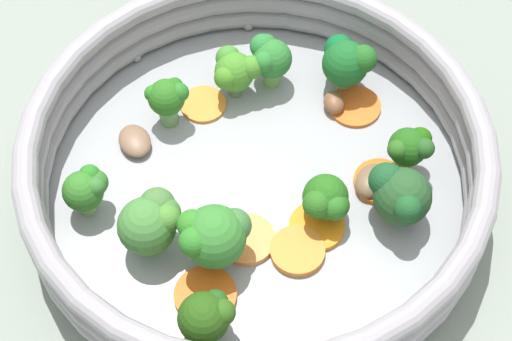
{
  "coord_description": "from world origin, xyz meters",
  "views": [
    {
      "loc": [
        0.01,
        0.35,
        0.55
      ],
      "look_at": [
        0.0,
        0.0,
        0.03
      ],
      "focal_mm": 60.0,
      "sensor_mm": 36.0,
      "label": 1
    }
  ],
  "objects_px": {
    "carrot_slice_6": "(297,251)",
    "carrot_slice_0": "(317,226)",
    "skillet": "(256,187)",
    "broccoli_floret_6": "(213,236)",
    "carrot_slice_5": "(355,106)",
    "broccoli_floret_9": "(168,98)",
    "broccoli_floret_5": "(152,221)",
    "broccoli_floret_8": "(400,195)",
    "broccoli_floret_7": "(207,316)",
    "broccoli_floret_1": "(409,147)",
    "broccoli_floret_10": "(234,70)",
    "mushroom_piece_1": "(135,141)",
    "carrot_slice_1": "(205,295)",
    "mushroom_piece_0": "(372,181)",
    "carrot_slice_2": "(203,104)",
    "carrot_slice_4": "(381,182)",
    "broccoli_floret_0": "(326,200)",
    "broccoli_floret_4": "(269,57)",
    "broccoli_floret_2": "(87,189)",
    "broccoli_floret_3": "(347,61)",
    "carrot_slice_3": "(247,239)",
    "mushroom_piece_2": "(334,103)"
  },
  "relations": [
    {
      "from": "broccoli_floret_2",
      "to": "broccoli_floret_3",
      "type": "xyz_separation_m",
      "value": [
        -0.2,
        -0.11,
        0.0
      ]
    },
    {
      "from": "carrot_slice_6",
      "to": "broccoli_floret_5",
      "type": "height_order",
      "value": "broccoli_floret_5"
    },
    {
      "from": "broccoli_floret_9",
      "to": "carrot_slice_5",
      "type": "bearing_deg",
      "value": -177.28
    },
    {
      "from": "broccoli_floret_2",
      "to": "mushroom_piece_1",
      "type": "relative_size",
      "value": 1.26
    },
    {
      "from": "broccoli_floret_4",
      "to": "skillet",
      "type": "bearing_deg",
      "value": 81.49
    },
    {
      "from": "carrot_slice_3",
      "to": "broccoli_floret_6",
      "type": "xyz_separation_m",
      "value": [
        0.02,
        0.01,
        0.03
      ]
    },
    {
      "from": "broccoli_floret_10",
      "to": "mushroom_piece_1",
      "type": "relative_size",
      "value": 1.3
    },
    {
      "from": "carrot_slice_0",
      "to": "broccoli_floret_1",
      "type": "relative_size",
      "value": 0.91
    },
    {
      "from": "broccoli_floret_0",
      "to": "broccoli_floret_3",
      "type": "xyz_separation_m",
      "value": [
        -0.03,
        -0.12,
        0.01
      ]
    },
    {
      "from": "carrot_slice_1",
      "to": "broccoli_floret_1",
      "type": "bearing_deg",
      "value": -146.49
    },
    {
      "from": "carrot_slice_1",
      "to": "broccoli_floret_1",
      "type": "distance_m",
      "value": 0.18
    },
    {
      "from": "carrot_slice_1",
      "to": "mushroom_piece_2",
      "type": "height_order",
      "value": "mushroom_piece_2"
    },
    {
      "from": "broccoli_floret_7",
      "to": "mushroom_piece_0",
      "type": "relative_size",
      "value": 1.38
    },
    {
      "from": "carrot_slice_1",
      "to": "broccoli_floret_4",
      "type": "relative_size",
      "value": 0.98
    },
    {
      "from": "carrot_slice_6",
      "to": "carrot_slice_0",
      "type": "bearing_deg",
      "value": -127.55
    },
    {
      "from": "skillet",
      "to": "mushroom_piece_0",
      "type": "xyz_separation_m",
      "value": [
        -0.09,
        0.01,
        0.01
      ]
    },
    {
      "from": "broccoli_floret_1",
      "to": "mushroom_piece_0",
      "type": "height_order",
      "value": "broccoli_floret_1"
    },
    {
      "from": "broccoli_floret_10",
      "to": "mushroom_piece_0",
      "type": "bearing_deg",
      "value": 136.5
    },
    {
      "from": "broccoli_floret_6",
      "to": "carrot_slice_0",
      "type": "bearing_deg",
      "value": -162.93
    },
    {
      "from": "broccoli_floret_0",
      "to": "broccoli_floret_9",
      "type": "relative_size",
      "value": 0.89
    },
    {
      "from": "mushroom_piece_1",
      "to": "broccoli_floret_7",
      "type": "bearing_deg",
      "value": 109.2
    },
    {
      "from": "broccoli_floret_3",
      "to": "broccoli_floret_10",
      "type": "bearing_deg",
      "value": 2.13
    },
    {
      "from": "mushroom_piece_1",
      "to": "broccoli_floret_4",
      "type": "bearing_deg",
      "value": -150.38
    },
    {
      "from": "skillet",
      "to": "broccoli_floret_2",
      "type": "distance_m",
      "value": 0.13
    },
    {
      "from": "broccoli_floret_0",
      "to": "mushroom_piece_1",
      "type": "bearing_deg",
      "value": -26.72
    },
    {
      "from": "skillet",
      "to": "broccoli_floret_5",
      "type": "bearing_deg",
      "value": 34.51
    },
    {
      "from": "skillet",
      "to": "broccoli_floret_6",
      "type": "xyz_separation_m",
      "value": [
        0.03,
        0.06,
        0.04
      ]
    },
    {
      "from": "broccoli_floret_7",
      "to": "broccoli_floret_9",
      "type": "xyz_separation_m",
      "value": [
        0.03,
        -0.18,
        0.0
      ]
    },
    {
      "from": "carrot_slice_5",
      "to": "broccoli_floret_4",
      "type": "relative_size",
      "value": 0.94
    },
    {
      "from": "carrot_slice_4",
      "to": "broccoli_floret_1",
      "type": "relative_size",
      "value": 0.91
    },
    {
      "from": "broccoli_floret_8",
      "to": "carrot_slice_6",
      "type": "bearing_deg",
      "value": 20.16
    },
    {
      "from": "carrot_slice_0",
      "to": "broccoli_floret_5",
      "type": "height_order",
      "value": "broccoli_floret_5"
    },
    {
      "from": "carrot_slice_0",
      "to": "mushroom_piece_1",
      "type": "xyz_separation_m",
      "value": [
        0.13,
        -0.08,
        0.0
      ]
    },
    {
      "from": "broccoli_floret_2",
      "to": "broccoli_floret_10",
      "type": "height_order",
      "value": "broccoli_floret_10"
    },
    {
      "from": "carrot_slice_3",
      "to": "broccoli_floret_0",
      "type": "height_order",
      "value": "broccoli_floret_0"
    },
    {
      "from": "broccoli_floret_6",
      "to": "broccoli_floret_1",
      "type": "bearing_deg",
      "value": -153.8
    },
    {
      "from": "broccoli_floret_5",
      "to": "broccoli_floret_6",
      "type": "xyz_separation_m",
      "value": [
        -0.04,
        0.01,
        0.0
      ]
    },
    {
      "from": "skillet",
      "to": "broccoli_floret_6",
      "type": "height_order",
      "value": "broccoli_floret_6"
    },
    {
      "from": "carrot_slice_1",
      "to": "mushroom_piece_1",
      "type": "height_order",
      "value": "mushroom_piece_1"
    },
    {
      "from": "broccoli_floret_4",
      "to": "broccoli_floret_6",
      "type": "bearing_deg",
      "value": 74.17
    },
    {
      "from": "carrot_slice_3",
      "to": "broccoli_floret_3",
      "type": "relative_size",
      "value": 0.86
    },
    {
      "from": "carrot_slice_5",
      "to": "broccoli_floret_9",
      "type": "relative_size",
      "value": 0.96
    },
    {
      "from": "carrot_slice_2",
      "to": "carrot_slice_4",
      "type": "height_order",
      "value": "carrot_slice_4"
    },
    {
      "from": "carrot_slice_6",
      "to": "mushroom_piece_1",
      "type": "distance_m",
      "value": 0.16
    },
    {
      "from": "mushroom_piece_0",
      "to": "mushroom_piece_2",
      "type": "xyz_separation_m",
      "value": [
        0.02,
        -0.08,
        0.0
      ]
    },
    {
      "from": "broccoli_floret_0",
      "to": "mushroom_piece_2",
      "type": "height_order",
      "value": "broccoli_floret_0"
    },
    {
      "from": "carrot_slice_6",
      "to": "broccoli_floret_6",
      "type": "relative_size",
      "value": 0.71
    },
    {
      "from": "broccoli_floret_0",
      "to": "broccoli_floret_7",
      "type": "bearing_deg",
      "value": 45.61
    },
    {
      "from": "broccoli_floret_6",
      "to": "broccoli_floret_8",
      "type": "distance_m",
      "value": 0.14
    },
    {
      "from": "carrot_slice_3",
      "to": "carrot_slice_6",
      "type": "relative_size",
      "value": 1.05
    }
  ]
}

